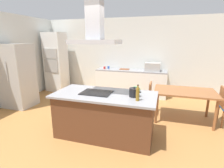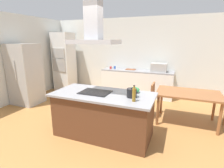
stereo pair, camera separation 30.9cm
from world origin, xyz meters
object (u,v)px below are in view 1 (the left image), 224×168
at_px(cooktop, 96,93).
at_px(wall_oven_stack, 56,62).
at_px(refrigerator, 17,76).
at_px(range_hood, 95,30).
at_px(coffee_mug_blue, 108,67).
at_px(cutting_board, 125,69).
at_px(dining_table, 184,94).
at_px(mixing_bowl, 135,89).
at_px(coffee_mug_red, 104,68).
at_px(chair_at_left_end, 146,97).
at_px(olive_oil_bottle, 138,94).
at_px(tea_kettle, 134,92).
at_px(countertop_microwave, 153,67).

relative_size(cooktop, wall_oven_stack, 0.27).
relative_size(refrigerator, range_hood, 2.02).
xyz_separation_m(coffee_mug_blue, refrigerator, (-2.10, -2.10, -0.03)).
distance_m(cutting_board, range_hood, 3.16).
relative_size(wall_oven_stack, dining_table, 1.57).
relative_size(mixing_bowl, refrigerator, 0.11).
bearing_deg(coffee_mug_red, coffee_mug_blue, 42.50).
bearing_deg(range_hood, chair_at_left_end, 55.12).
height_order(cooktop, olive_oil_bottle, olive_oil_bottle).
distance_m(cutting_board, wall_oven_stack, 2.66).
bearing_deg(tea_kettle, olive_oil_bottle, -65.26).
height_order(refrigerator, chair_at_left_end, refrigerator).
height_order(coffee_mug_blue, cutting_board, coffee_mug_blue).
bearing_deg(dining_table, wall_oven_stack, 162.50).
bearing_deg(dining_table, coffee_mug_blue, 145.44).
distance_m(countertop_microwave, dining_table, 1.91).
relative_size(coffee_mug_red, wall_oven_stack, 0.04).
xyz_separation_m(refrigerator, dining_table, (4.58, 0.40, -0.24)).
bearing_deg(dining_table, cooktop, -145.28).
xyz_separation_m(cooktop, countertop_microwave, (0.89, 2.88, 0.13)).
bearing_deg(chair_at_left_end, mixing_bowl, -97.53).
xyz_separation_m(olive_oil_bottle, wall_oven_stack, (-3.58, 2.86, 0.08)).
bearing_deg(refrigerator, cutting_board, 37.73).
relative_size(mixing_bowl, countertop_microwave, 0.40).
relative_size(olive_oil_bottle, range_hood, 0.32).
relative_size(chair_at_left_end, range_hood, 0.99).
relative_size(coffee_mug_blue, chair_at_left_end, 0.10).
bearing_deg(countertop_microwave, refrigerator, -150.98).
bearing_deg(refrigerator, chair_at_left_end, 6.17).
xyz_separation_m(mixing_bowl, coffee_mug_red, (-1.56, 2.53, -0.01)).
relative_size(olive_oil_bottle, refrigerator, 0.16).
bearing_deg(range_hood, refrigerator, 163.51).
bearing_deg(dining_table, chair_at_left_end, -180.00).
relative_size(coffee_mug_blue, refrigerator, 0.05).
distance_m(mixing_bowl, countertop_microwave, 2.59).
bearing_deg(refrigerator, coffee_mug_red, 45.12).
height_order(countertop_microwave, wall_oven_stack, wall_oven_stack).
relative_size(coffee_mug_blue, dining_table, 0.06).
height_order(mixing_bowl, cutting_board, mixing_bowl).
bearing_deg(countertop_microwave, olive_oil_bottle, -90.63).
xyz_separation_m(cooktop, wall_oven_stack, (-2.73, 2.65, 0.20)).
bearing_deg(chair_at_left_end, refrigerator, -173.83).
height_order(dining_table, chair_at_left_end, chair_at_left_end).
distance_m(olive_oil_bottle, cutting_board, 3.28).
bearing_deg(mixing_bowl, dining_table, 41.98).
xyz_separation_m(olive_oil_bottle, countertop_microwave, (0.03, 3.09, 0.02)).
xyz_separation_m(cooktop, coffee_mug_red, (-0.82, 2.82, 0.04)).
distance_m(chair_at_left_end, range_hood, 2.19).
relative_size(countertop_microwave, cutting_board, 1.47).
xyz_separation_m(countertop_microwave, coffee_mug_red, (-1.71, -0.06, -0.09)).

